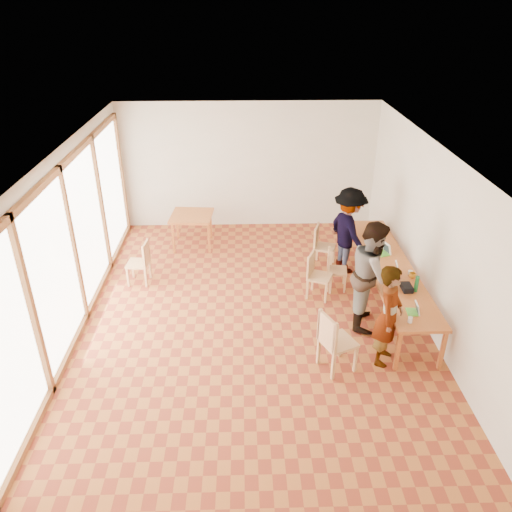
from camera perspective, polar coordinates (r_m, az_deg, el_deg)
The scene contains 25 objects.
ground at distance 9.00m, azimuth -0.42°, elevation -6.84°, with size 8.00×8.00×0.00m, color #A85B28.
wall_back at distance 11.96m, azimuth -0.87°, elevation 10.24°, with size 6.00×0.10×3.00m, color beige.
wall_front at distance 4.97m, azimuth 0.58°, elevation -18.99°, with size 6.00×0.10×3.00m, color beige.
wall_right at distance 8.81m, azimuth 19.45°, elevation 1.91°, with size 0.10×8.00×3.00m, color beige.
window_wall at distance 8.70m, azimuth -20.35°, elevation 1.42°, with size 0.10×8.00×3.00m, color white.
ceiling at distance 7.69m, azimuth -0.50°, elevation 12.00°, with size 6.00×8.00×0.04m, color white.
communal_table at distance 9.38m, azimuth 14.96°, elevation -1.27°, with size 0.80×4.00×0.75m.
side_table at distance 11.25m, azimuth -7.36°, elevation 4.32°, with size 0.90×0.90×0.75m.
chair_near at distance 7.56m, azimuth 8.76°, elevation -9.08°, with size 0.62×0.62×0.54m.
chair_mid at distance 9.67m, azimuth 8.76°, elevation -1.05°, with size 0.43×0.43×0.43m.
chair_far at distance 9.36m, azimuth 6.77°, elevation -1.63°, with size 0.54×0.54×0.47m.
chair_empty at distance 10.45m, azimuth 7.37°, elevation 1.66°, with size 0.52×0.52×0.47m.
chair_spare at distance 9.97m, azimuth -12.89°, elevation -0.25°, with size 0.45×0.45×0.47m.
person_near at distance 7.80m, azimuth 14.90°, elevation -6.59°, with size 0.61×0.40×1.67m, color gray.
person_mid at distance 8.55m, azimuth 13.13°, elevation -2.09°, with size 0.93×0.72×1.91m, color gray.
person_far at distance 10.17m, azimuth 10.53°, elevation 2.83°, with size 1.16×0.67×1.80m, color gray.
laptop_near at distance 8.10m, azimuth 17.66°, elevation -5.90°, with size 0.20×0.22×0.18m.
laptop_mid at distance 9.06m, azimuth 15.52°, elevation -1.65°, with size 0.26×0.29×0.22m.
laptop_far at distance 9.73m, azimuth 14.45°, elevation 0.62°, with size 0.30×0.31×0.22m.
yellow_mug at distance 9.05m, azimuth 17.45°, elevation -2.12°, with size 0.11×0.11×0.09m, color orange.
green_bottle at distance 8.61m, azimuth 17.87°, elevation -3.06°, with size 0.07×0.07×0.28m, color #18632D.
clear_glass at distance 7.86m, azimuth 17.21°, elevation -6.97°, with size 0.07×0.07×0.09m, color silver.
condiment_cup at distance 9.16m, azimuth 17.22°, elevation -1.79°, with size 0.08×0.08×0.06m, color white.
pink_phone at distance 9.09m, azimuth 13.85°, elevation -1.72°, with size 0.05×0.10×0.01m, color #D0466E.
black_pouch at distance 8.65m, azimuth 16.84°, elevation -3.47°, with size 0.16×0.26×0.09m, color black.
Camera 1 is at (-0.14, -7.39, 5.12)m, focal length 35.00 mm.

